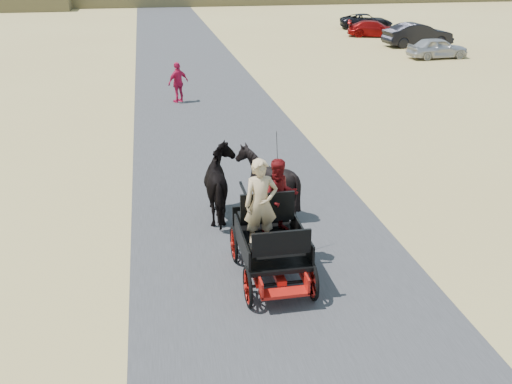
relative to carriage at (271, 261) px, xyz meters
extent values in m
plane|color=tan|center=(0.18, -0.35, -0.36)|extent=(140.00, 140.00, 0.00)
cube|color=#38383A|center=(0.18, -0.35, -0.35)|extent=(6.00, 140.00, 0.01)
imported|color=black|center=(-0.55, 3.00, 0.49)|extent=(0.91, 2.01, 1.70)
imported|color=black|center=(0.55, 3.00, 0.49)|extent=(1.37, 1.54, 1.70)
imported|color=tan|center=(-0.20, 0.05, 1.26)|extent=(0.66, 0.43, 1.80)
imported|color=#660C0F|center=(0.30, 0.60, 1.15)|extent=(0.77, 0.60, 1.58)
imported|color=#B71441|center=(-0.90, 14.74, 0.50)|extent=(1.08, 0.90, 1.73)
imported|color=#B2B2B7|center=(15.19, 22.69, 0.26)|extent=(3.71, 1.67, 1.24)
imported|color=black|center=(16.06, 27.27, 0.41)|extent=(4.72, 1.87, 1.53)
imported|color=maroon|center=(14.88, 32.12, 0.23)|extent=(4.35, 2.90, 1.17)
imported|color=black|center=(15.99, 36.72, 0.24)|extent=(4.63, 2.79, 1.20)
camera|label=1|loc=(-2.15, -9.75, 5.78)|focal=40.00mm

